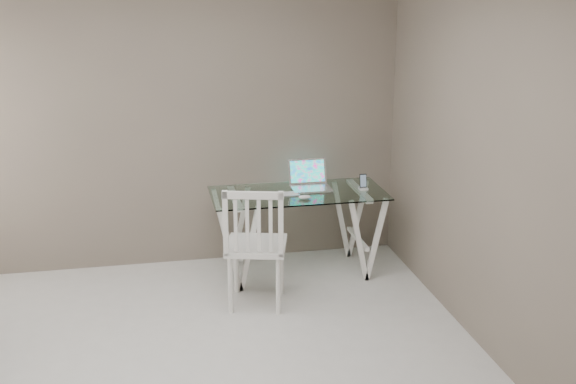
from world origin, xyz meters
TOP-DOWN VIEW (x-y plane):
  - room at (-0.06, 0.02)m, footprint 4.50×4.52m
  - desk at (1.00, 1.77)m, footprint 1.50×0.70m
  - chair at (0.52, 1.15)m, footprint 0.56×0.56m
  - laptop at (1.13, 1.91)m, footprint 0.34×0.32m
  - keyboard at (0.84, 1.73)m, footprint 0.30×0.13m
  - mouse at (1.01, 1.58)m, footprint 0.10×0.06m
  - phone_dock at (1.57, 1.75)m, footprint 0.07×0.07m

SIDE VIEW (x-z plane):
  - desk at x=1.00m, z-range 0.01..0.76m
  - chair at x=0.52m, z-range 0.05..1.07m
  - keyboard at x=0.84m, z-range 0.75..0.75m
  - mouse at x=1.01m, z-range 0.75..0.78m
  - phone_dock at x=1.57m, z-range 0.72..0.85m
  - laptop at x=1.13m, z-range 0.69..0.92m
  - room at x=-0.06m, z-range 0.36..3.07m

